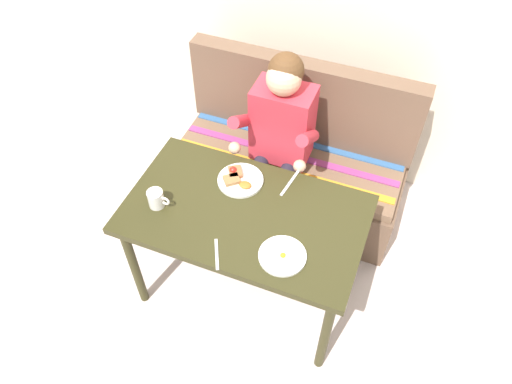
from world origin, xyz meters
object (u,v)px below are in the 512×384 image
object	(u,v)px
plate_breakfast	(239,179)
plate_eggs	(282,256)
couch	(291,165)
person	(278,134)
coffee_mug	(156,198)
fork	(217,254)
knife	(290,183)
table	(245,222)

from	to	relation	value
plate_breakfast	plate_eggs	bearing A→B (deg)	-44.56
couch	person	distance (m)	0.45
person	coffee_mug	bearing A→B (deg)	-118.67
plate_eggs	fork	bearing A→B (deg)	-160.84
plate_breakfast	knife	world-z (taller)	plate_breakfast
coffee_mug	knife	distance (m)	0.69
plate_eggs	knife	world-z (taller)	plate_eggs
table	coffee_mug	xyz separation A→B (m)	(-0.42, -0.12, 0.13)
person	plate_eggs	size ratio (longest dim) A/B	5.43
plate_eggs	coffee_mug	world-z (taller)	coffee_mug
coffee_mug	knife	size ratio (longest dim) A/B	0.59
couch	person	xyz separation A→B (m)	(-0.04, -0.17, 0.41)
coffee_mug	fork	world-z (taller)	coffee_mug
table	knife	bearing A→B (deg)	61.12
plate_breakfast	plate_eggs	xyz separation A→B (m)	(0.37, -0.36, -0.00)
plate_breakfast	coffee_mug	world-z (taller)	coffee_mug
table	fork	distance (m)	0.29
couch	person	size ratio (longest dim) A/B	1.19
coffee_mug	fork	bearing A→B (deg)	-22.07
person	table	bearing A→B (deg)	-86.47
knife	table	bearing A→B (deg)	-110.52
plate_eggs	coffee_mug	bearing A→B (deg)	174.82
coffee_mug	fork	distance (m)	0.43
person	knife	bearing A→B (deg)	-60.84
plate_breakfast	knife	xyz separation A→B (m)	(0.25, 0.08, -0.01)
table	plate_breakfast	world-z (taller)	plate_breakfast
couch	fork	xyz separation A→B (m)	(-0.03, -1.05, 0.40)
table	plate_eggs	xyz separation A→B (m)	(0.26, -0.18, 0.09)
couch	plate_eggs	size ratio (longest dim) A/B	6.46
person	knife	size ratio (longest dim) A/B	6.06
fork	knife	world-z (taller)	same
couch	knife	xyz separation A→B (m)	(0.15, -0.50, 0.40)
person	fork	bearing A→B (deg)	-89.27
person	plate_breakfast	size ratio (longest dim) A/B	5.05
plate_eggs	knife	distance (m)	0.46
plate_breakfast	fork	world-z (taller)	plate_breakfast
knife	fork	bearing A→B (deg)	-99.05
person	knife	xyz separation A→B (m)	(0.18, -0.33, -0.01)
plate_eggs	knife	xyz separation A→B (m)	(-0.12, 0.45, -0.01)
plate_breakfast	knife	size ratio (longest dim) A/B	1.20
table	plate_breakfast	size ratio (longest dim) A/B	5.00
couch	person	bearing A→B (deg)	-101.76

